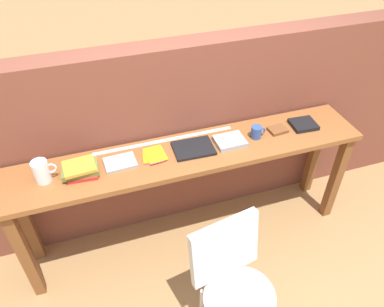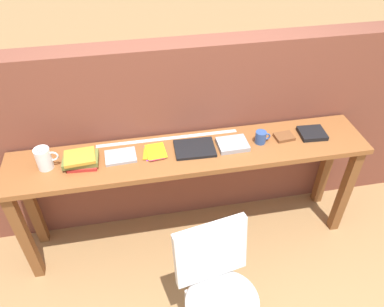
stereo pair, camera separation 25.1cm
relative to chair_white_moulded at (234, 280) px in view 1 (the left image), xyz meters
name	(u,v)px [view 1 (the left image)]	position (x,y,z in m)	size (l,w,h in m)	color
ground_plane	(202,262)	(-0.01, 0.51, -0.53)	(40.00, 40.00, 0.00)	#9E7547
brick_wall_back	(176,137)	(-0.01, 1.15, 0.23)	(6.00, 0.20, 1.52)	brown
sideboard	(190,167)	(-0.01, 0.81, 0.21)	(2.50, 0.44, 0.88)	brown
chair_white_moulded	(234,280)	(0.00, 0.00, 0.00)	(0.51, 0.52, 0.89)	silver
pitcher_white	(42,171)	(-0.96, 0.82, 0.43)	(0.14, 0.10, 0.18)	white
book_stack_leftmost	(80,169)	(-0.74, 0.81, 0.39)	(0.23, 0.18, 0.08)	red
magazine_cycling	(120,162)	(-0.48, 0.83, 0.36)	(0.21, 0.15, 0.02)	#9E9EA3
pamphlet_pile_colourful	(154,155)	(-0.26, 0.84, 0.36)	(0.17, 0.19, 0.01)	purple
book_open_centre	(193,148)	(0.02, 0.82, 0.36)	(0.28, 0.21, 0.02)	black
book_grey_hardcover	(230,141)	(0.29, 0.81, 0.37)	(0.21, 0.17, 0.03)	#9E9EA3
mug	(257,132)	(0.49, 0.82, 0.40)	(0.11, 0.08, 0.09)	#2D4C8C
leather_journal_brown	(278,130)	(0.67, 0.83, 0.37)	(0.13, 0.10, 0.02)	brown
book_repair_rightmost	(303,124)	(0.88, 0.83, 0.37)	(0.18, 0.16, 0.03)	black
ruler_metal_back_edge	(164,140)	(-0.15, 0.98, 0.35)	(1.01, 0.03, 0.00)	silver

